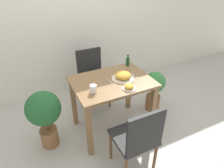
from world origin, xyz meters
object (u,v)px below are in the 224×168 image
(chair_far, at_px, (92,75))
(side_plate, at_px, (129,87))
(potted_plant_left, at_px, (44,113))
(potted_plant_right, at_px, (154,88))
(chair_near, at_px, (138,137))
(sauce_bottle, at_px, (128,61))
(drink_cup, at_px, (93,89))
(food_plate, at_px, (123,76))

(chair_far, distance_m, side_plate, 1.01)
(chair_far, relative_size, side_plate, 5.59)
(potted_plant_left, distance_m, potted_plant_right, 1.63)
(chair_near, relative_size, side_plate, 5.59)
(chair_near, distance_m, sauce_bottle, 1.17)
(potted_plant_right, bearing_deg, side_plate, -151.68)
(chair_far, distance_m, potted_plant_right, 0.99)
(drink_cup, relative_size, potted_plant_right, 0.14)
(chair_far, xyz_separation_m, food_plate, (0.15, -0.72, 0.31))
(chair_far, relative_size, drink_cup, 9.67)
(chair_far, bearing_deg, side_plate, -83.94)
(drink_cup, height_order, potted_plant_left, drink_cup)
(chair_near, distance_m, food_plate, 0.80)
(drink_cup, relative_size, sauce_bottle, 0.58)
(food_plate, height_order, potted_plant_left, food_plate)
(food_plate, height_order, potted_plant_right, food_plate)
(drink_cup, bearing_deg, chair_near, -68.21)
(food_plate, bearing_deg, side_plate, -101.40)
(potted_plant_left, bearing_deg, sauce_bottle, 10.21)
(chair_near, bearing_deg, chair_far, -92.34)
(potted_plant_left, bearing_deg, side_plate, -18.96)
(chair_far, bearing_deg, potted_plant_right, -37.31)
(side_plate, distance_m, potted_plant_right, 0.87)
(chair_near, bearing_deg, side_plate, -108.57)
(chair_far, distance_m, drink_cup, 0.95)
(chair_near, distance_m, chair_far, 1.44)
(chair_near, height_order, sauce_bottle, sauce_bottle)
(chair_near, relative_size, chair_far, 1.00)
(chair_near, xyz_separation_m, side_plate, (0.16, 0.48, 0.29))
(side_plate, distance_m, drink_cup, 0.41)
(chair_far, height_order, drink_cup, chair_far)
(food_plate, xyz_separation_m, potted_plant_left, (-0.99, 0.09, -0.30))
(chair_far, relative_size, food_plate, 3.20)
(chair_far, bearing_deg, drink_cup, -109.18)
(chair_near, xyz_separation_m, chair_far, (0.06, 1.44, 0.00))
(chair_far, xyz_separation_m, sauce_bottle, (0.40, -0.41, 0.33))
(food_plate, relative_size, potted_plant_right, 0.43)
(drink_cup, bearing_deg, sauce_bottle, 32.28)
(side_plate, bearing_deg, drink_cup, 164.21)
(drink_cup, relative_size, potted_plant_left, 0.12)
(potted_plant_right, bearing_deg, drink_cup, -166.74)
(side_plate, distance_m, sauce_bottle, 0.62)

